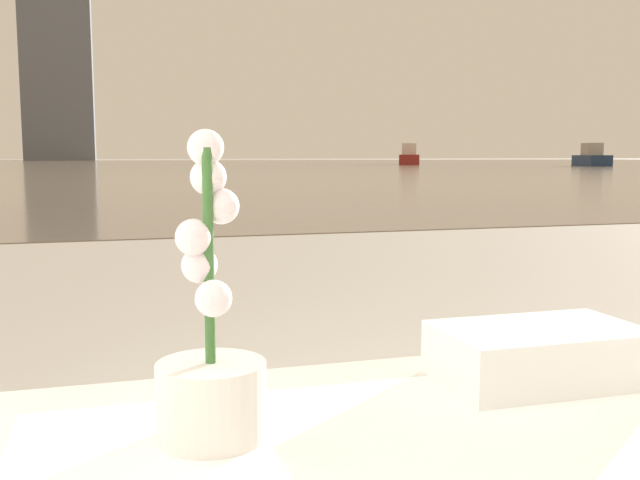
{
  "coord_description": "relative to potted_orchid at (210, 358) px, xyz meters",
  "views": [
    {
      "loc": [
        -0.68,
        -0.09,
        0.82
      ],
      "look_at": [
        -0.05,
        2.05,
        0.55
      ],
      "focal_mm": 40.0,
      "sensor_mm": 36.0,
      "label": 1
    }
  ],
  "objects": [
    {
      "name": "skyline_tower_2",
      "position": [
        -7.03,
        117.28,
        17.91
      ],
      "size": [
        10.0,
        12.39,
        36.99
      ],
      "color": "slate",
      "rests_on": "ground_plane"
    },
    {
      "name": "harbor_boat_0",
      "position": [
        34.99,
        45.41,
        0.03
      ],
      "size": [
        2.98,
        4.86,
        1.72
      ],
      "color": "navy",
      "rests_on": "harbor_water"
    },
    {
      "name": "towel_stack",
      "position": [
        0.49,
        0.08,
        -0.06
      ],
      "size": [
        0.29,
        0.18,
        0.08
      ],
      "color": "white",
      "rests_on": "bathtub"
    },
    {
      "name": "harbor_boat_2",
      "position": [
        24.97,
        56.81,
        0.07
      ],
      "size": [
        3.4,
        5.13,
        1.82
      ],
      "color": "maroon",
      "rests_on": "harbor_water"
    },
    {
      "name": "harbor_water",
      "position": [
        0.58,
        61.28,
        -0.58
      ],
      "size": [
        180.0,
        110.0,
        0.01
      ],
      "color": "gray",
      "rests_on": "ground_plane"
    },
    {
      "name": "potted_orchid",
      "position": [
        0.0,
        0.0,
        0.0
      ],
      "size": [
        0.13,
        0.13,
        0.36
      ],
      "color": "silver",
      "rests_on": "bathtub"
    }
  ]
}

